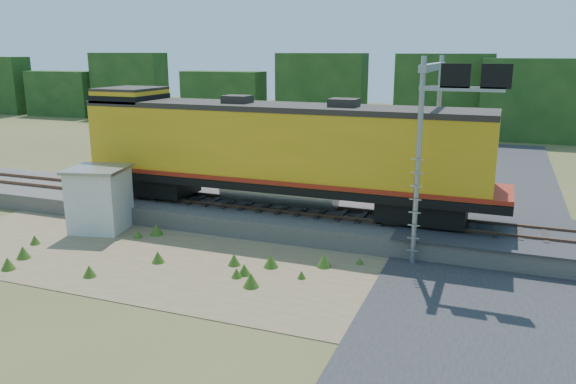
% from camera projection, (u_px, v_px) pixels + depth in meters
% --- Properties ---
extents(ground, '(140.00, 140.00, 0.00)m').
position_uv_depth(ground, '(271.00, 279.00, 19.57)').
color(ground, '#475123').
rests_on(ground, ground).
extents(ballast, '(70.00, 5.00, 0.80)m').
position_uv_depth(ballast, '(323.00, 221.00, 24.91)').
color(ballast, slate).
rests_on(ballast, ground).
extents(rails, '(70.00, 1.54, 0.16)m').
position_uv_depth(rails, '(323.00, 211.00, 24.79)').
color(rails, brown).
rests_on(rails, ballast).
extents(dirt_shoulder, '(26.00, 8.00, 0.03)m').
position_uv_depth(dirt_shoulder, '(226.00, 266.00, 20.72)').
color(dirt_shoulder, '#8C7754').
rests_on(dirt_shoulder, ground).
extents(road, '(7.00, 66.00, 0.86)m').
position_uv_depth(road, '(483.00, 299.00, 17.79)').
color(road, '#38383A').
rests_on(road, ground).
extents(tree_line_north, '(130.00, 3.00, 6.50)m').
position_uv_depth(tree_line_north, '(425.00, 102.00, 53.24)').
color(tree_line_north, '#163A15').
rests_on(tree_line_north, ground).
extents(weed_clumps, '(15.00, 6.20, 0.56)m').
position_uv_depth(weed_clumps, '(185.00, 265.00, 20.88)').
color(weed_clumps, '#3B5F1B').
rests_on(weed_clumps, ground).
extents(locomotive, '(19.72, 3.01, 5.09)m').
position_uv_depth(locomotive, '(272.00, 150.00, 25.00)').
color(locomotive, black).
rests_on(locomotive, rails).
extents(shed, '(2.87, 2.87, 2.83)m').
position_uv_depth(shed, '(100.00, 199.00, 24.68)').
color(shed, silver).
rests_on(shed, ground).
extents(signal_gantry, '(3.00, 6.20, 7.58)m').
position_uv_depth(signal_gantry, '(439.00, 108.00, 21.35)').
color(signal_gantry, gray).
rests_on(signal_gantry, ground).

